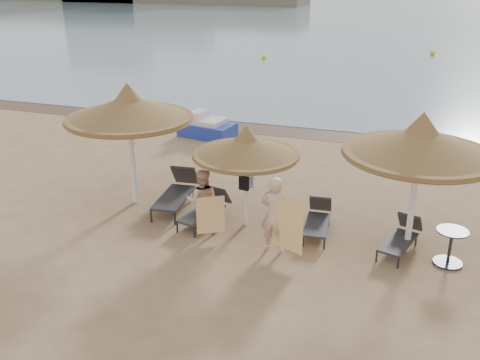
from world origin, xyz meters
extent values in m
plane|color=#9C7956|center=(0.00, 0.00, 0.00)|extent=(160.00, 160.00, 0.00)
cube|color=slate|center=(0.00, 80.00, 0.01)|extent=(200.00, 140.00, 0.03)
cube|color=brown|center=(0.00, 9.40, 0.00)|extent=(200.00, 1.60, 0.01)
cylinder|color=white|center=(-3.04, 1.54, 1.20)|extent=(0.14, 0.14, 2.40)
cone|color=olive|center=(-3.04, 1.54, 2.65)|extent=(3.31, 3.31, 0.63)
cone|color=olive|center=(-3.04, 1.54, 3.03)|extent=(0.80, 0.80, 0.51)
cylinder|color=olive|center=(-3.04, 1.54, 2.35)|extent=(3.25, 3.25, 0.11)
cylinder|color=white|center=(0.21, 1.23, 0.94)|extent=(0.11, 0.11, 1.87)
cone|color=olive|center=(0.21, 1.23, 2.07)|extent=(2.58, 2.58, 0.49)
cone|color=olive|center=(0.21, 1.23, 2.36)|extent=(0.62, 0.62, 0.40)
cylinder|color=olive|center=(0.21, 1.23, 1.84)|extent=(2.53, 2.53, 0.09)
cylinder|color=white|center=(4.07, 1.14, 1.18)|extent=(0.13, 0.13, 2.36)
cone|color=olive|center=(4.07, 1.14, 2.61)|extent=(3.26, 3.26, 0.62)
cone|color=olive|center=(4.07, 1.14, 2.98)|extent=(0.79, 0.79, 0.51)
cylinder|color=olive|center=(4.07, 1.14, 2.31)|extent=(3.19, 3.19, 0.11)
cylinder|color=#292830|center=(-2.07, 0.58, 0.16)|extent=(0.06, 0.06, 0.31)
cylinder|color=#292830|center=(-1.46, 0.64, 0.16)|extent=(0.06, 0.06, 0.31)
cylinder|color=#292830|center=(-2.23, 2.13, 0.16)|extent=(0.06, 0.06, 0.31)
cylinder|color=#292830|center=(-1.61, 2.19, 0.16)|extent=(0.06, 0.06, 0.31)
cube|color=black|center=(-1.85, 1.44, 0.34)|extent=(0.85, 1.73, 0.07)
cube|color=black|center=(-1.95, 2.41, 0.61)|extent=(0.73, 0.54, 0.63)
cylinder|color=#292830|center=(-1.22, 0.28, 0.13)|extent=(0.05, 0.05, 0.26)
cylinder|color=#292830|center=(-0.72, 0.17, 0.13)|extent=(0.05, 0.05, 0.26)
cylinder|color=#292830|center=(-0.96, 1.53, 0.13)|extent=(0.05, 0.05, 0.26)
cylinder|color=#292830|center=(-0.46, 1.42, 0.13)|extent=(0.05, 0.05, 0.26)
cube|color=black|center=(-0.83, 0.89, 0.28)|extent=(0.83, 1.45, 0.05)
cube|color=black|center=(-0.67, 1.68, 0.50)|extent=(0.63, 0.49, 0.52)
cylinder|color=#292830|center=(1.81, 0.56, 0.12)|extent=(0.04, 0.04, 0.24)
cylinder|color=#292830|center=(2.29, 0.60, 0.12)|extent=(0.04, 0.04, 0.24)
cylinder|color=#292830|center=(1.70, 1.77, 0.12)|extent=(0.04, 0.04, 0.24)
cylinder|color=#292830|center=(2.18, 1.82, 0.12)|extent=(0.04, 0.04, 0.24)
cube|color=black|center=(1.99, 1.23, 0.27)|extent=(0.65, 1.35, 0.05)
cube|color=black|center=(1.92, 1.99, 0.48)|extent=(0.57, 0.41, 0.49)
cylinder|color=#292830|center=(3.47, 0.41, 0.12)|extent=(0.04, 0.04, 0.24)
cylinder|color=#292830|center=(3.93, 0.28, 0.12)|extent=(0.04, 0.04, 0.24)
cylinder|color=#292830|center=(3.80, 1.56, 0.12)|extent=(0.04, 0.04, 0.24)
cylinder|color=#292830|center=(4.26, 1.43, 0.12)|extent=(0.04, 0.04, 0.24)
cube|color=black|center=(3.88, 0.96, 0.27)|extent=(0.86, 1.38, 0.05)
cube|color=black|center=(4.09, 1.68, 0.47)|extent=(0.61, 0.49, 0.49)
cylinder|color=#292830|center=(4.95, 0.82, 0.02)|extent=(0.62, 0.62, 0.04)
cylinder|color=#292830|center=(4.95, 0.82, 0.40)|extent=(0.07, 0.07, 0.75)
cylinder|color=#292830|center=(4.95, 0.82, 0.79)|extent=(0.67, 0.67, 0.03)
imported|color=#D3A78B|center=(-0.66, 0.55, 0.93)|extent=(0.97, 0.76, 1.85)
imported|color=#D3A78B|center=(1.22, 0.17, 1.04)|extent=(1.00, 0.69, 2.09)
cube|color=orange|center=(-0.31, 0.20, 0.64)|extent=(0.57, 0.36, 0.93)
cube|color=orange|center=(1.57, -0.08, 0.82)|extent=(0.78, 0.38, 1.19)
cube|color=white|center=(0.21, 1.41, 1.10)|extent=(0.27, 0.10, 0.33)
cube|color=black|center=(0.21, 1.07, 1.17)|extent=(0.25, 0.11, 0.35)
cube|color=#21349D|center=(-3.45, 7.81, 0.25)|extent=(2.17, 1.50, 0.50)
cube|color=silver|center=(-3.45, 7.81, 0.56)|extent=(1.43, 1.20, 0.23)
cube|color=silver|center=(-3.81, 7.87, 0.77)|extent=(0.59, 0.88, 0.32)
sphere|color=yellow|center=(-6.38, 25.52, 0.17)|extent=(0.34, 0.34, 0.34)
sphere|color=yellow|center=(4.58, 30.99, 0.19)|extent=(0.38, 0.38, 0.38)
camera|label=1|loc=(3.89, -10.16, 6.02)|focal=40.00mm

